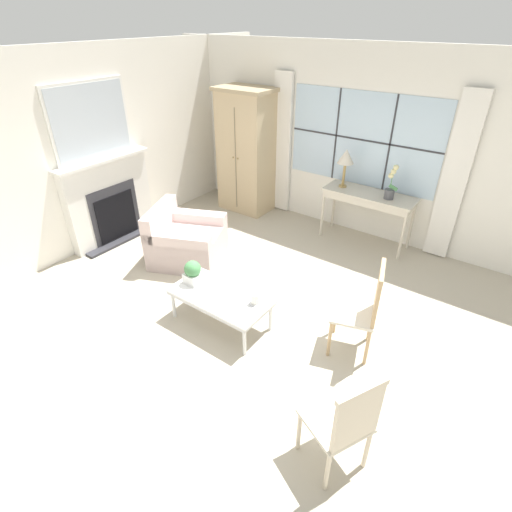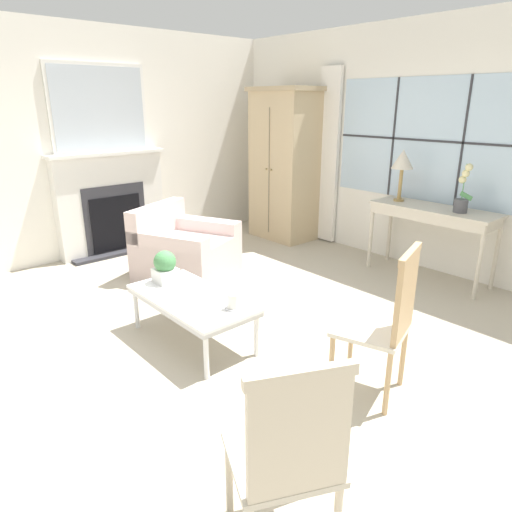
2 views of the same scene
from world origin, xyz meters
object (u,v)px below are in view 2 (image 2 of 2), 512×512
coffee_table (192,301)px  pillar_candle (233,302)px  fireplace (110,194)px  accent_chair_wooden (289,452)px  table_lamp (403,161)px  potted_plant_small (165,267)px  armoire (285,165)px  console_table (433,215)px  potted_orchid (462,195)px  side_chair_wooden (388,316)px  armchair_upholstered (185,252)px

coffee_table → pillar_candle: (0.41, 0.11, 0.10)m
fireplace → accent_chair_wooden: bearing=-16.6°
table_lamp → pillar_candle: bearing=-83.5°
potted_plant_small → pillar_candle: (0.82, 0.10, -0.08)m
armoire → pillar_candle: 3.46m
armoire → accent_chair_wooden: bearing=-44.5°
pillar_candle → console_table: bearing=87.2°
potted_orchid → fireplace: bearing=-148.1°
side_chair_wooden → accent_chair_wooden: size_ratio=1.04×
side_chair_wooden → accent_chair_wooden: 1.39m
fireplace → table_lamp: fireplace is taller
console_table → table_lamp: 0.70m
fireplace → pillar_candle: fireplace is taller
armchair_upholstered → potted_plant_small: (0.93, -0.79, 0.27)m
console_table → potted_plant_small: size_ratio=4.76×
armchair_upholstered → coffee_table: bearing=-30.9°
console_table → coffee_table: console_table is taller
console_table → pillar_candle: console_table is taller
pillar_candle → table_lamp: bearing=96.5°
console_table → armoire: bearing=-178.8°
fireplace → table_lamp: bearing=38.5°
table_lamp → potted_orchid: 0.79m
armoire → potted_orchid: bearing=0.6°
side_chair_wooden → pillar_candle: side_chair_wooden is taller
fireplace → table_lamp: 3.63m
potted_plant_small → table_lamp: bearing=79.8°
accent_chair_wooden → potted_plant_small: 2.42m
potted_orchid → potted_plant_small: (-1.25, -2.79, -0.45)m
potted_orchid → pillar_candle: (-0.43, -2.69, -0.53)m
coffee_table → pillar_candle: pillar_candle is taller
table_lamp → potted_plant_small: bearing=-100.2°
table_lamp → potted_plant_small: 2.95m
table_lamp → pillar_candle: size_ratio=4.28×
armoire → side_chair_wooden: (3.20, -2.23, -0.46)m
armoire → potted_plant_small: (1.32, -2.76, -0.51)m
console_table → fireplace: bearing=-145.6°
side_chair_wooden → table_lamp: bearing=121.0°
armchair_upholstered → coffee_table: armchair_upholstered is taller
potted_orchid → coffee_table: potted_orchid is taller
armchair_upholstered → armoire: bearing=101.1°
table_lamp → armchair_upholstered: table_lamp is taller
console_table → table_lamp: size_ratio=2.33×
potted_orchid → side_chair_wooden: potted_orchid is taller
fireplace → accent_chair_wooden: 4.80m
potted_orchid → armoire: bearing=-179.4°
coffee_table → accent_chair_wooden: bearing=-22.6°
pillar_candle → potted_plant_small: bearing=-173.1°
console_table → potted_orchid: 0.40m
potted_orchid → armchair_upholstered: potted_orchid is taller
side_chair_wooden → potted_plant_small: size_ratio=3.70×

